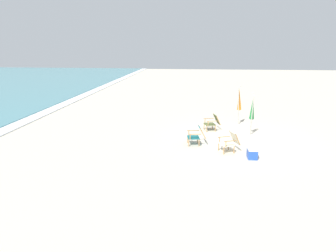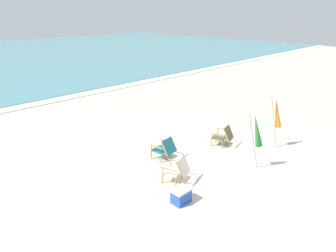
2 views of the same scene
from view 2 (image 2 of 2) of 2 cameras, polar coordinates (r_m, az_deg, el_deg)
ground_plane at (r=9.86m, az=11.01°, el=-7.83°), size 80.00×80.00×0.00m
surf_band at (r=18.26m, az=-19.85°, el=4.96°), size 80.00×1.10×0.06m
beach_chair_far_center at (r=11.19m, az=10.50°, el=-1.78°), size 0.74×0.85×0.80m
beach_chair_back_right at (r=8.73m, az=1.76°, el=-8.23°), size 0.79×0.88×0.80m
beach_chair_front_left at (r=10.02m, az=-0.67°, el=-4.21°), size 0.67×0.82×0.78m
umbrella_furled_green at (r=9.41m, az=16.55°, el=-0.91°), size 0.79×0.30×2.02m
umbrella_furled_orange at (r=11.22m, az=20.01°, el=2.36°), size 0.65×0.37×2.06m
cooler_box at (r=8.02m, az=2.51°, el=-13.09°), size 0.49×0.35×0.40m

